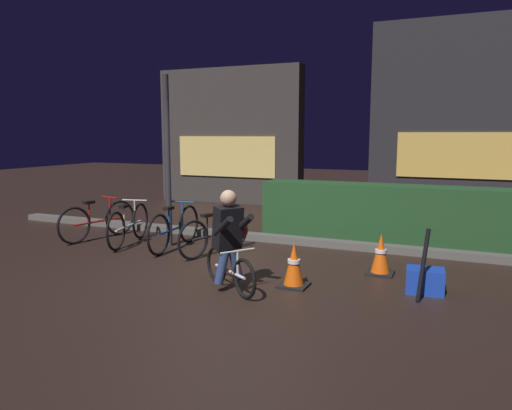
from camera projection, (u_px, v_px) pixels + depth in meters
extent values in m
plane|color=black|center=(225.00, 275.00, 6.65)|extent=(40.00, 40.00, 0.00)
cube|color=#56544F|center=(281.00, 239.00, 8.64)|extent=(12.00, 0.24, 0.12)
cube|color=#214723|center=(394.00, 213.00, 8.68)|extent=(4.80, 0.70, 1.01)
cube|color=#383330|center=(230.00, 136.00, 13.51)|extent=(4.16, 0.50, 3.69)
cube|color=#F2D172|center=(226.00, 157.00, 13.35)|extent=(2.91, 0.04, 1.10)
cube|color=#262328|center=(471.00, 116.00, 11.68)|extent=(4.72, 0.50, 4.66)
cube|color=#E5B751|center=(469.00, 156.00, 11.57)|extent=(3.30, 0.04, 1.10)
cylinder|color=#2D2D33|center=(168.00, 162.00, 8.19)|extent=(0.10, 0.10, 2.88)
torus|color=black|center=(120.00, 218.00, 9.25)|extent=(0.19, 0.65, 0.66)
torus|color=black|center=(74.00, 226.00, 8.46)|extent=(0.19, 0.65, 0.66)
cylinder|color=#B21919|center=(98.00, 221.00, 8.86)|extent=(0.25, 0.97, 0.04)
cylinder|color=#B21919|center=(89.00, 213.00, 8.69)|extent=(0.03, 0.03, 0.37)
cube|color=black|center=(89.00, 202.00, 8.67)|extent=(0.14, 0.22, 0.05)
cylinder|color=#B21919|center=(110.00, 208.00, 9.05)|extent=(0.03, 0.03, 0.42)
cylinder|color=#B21919|center=(109.00, 197.00, 9.02)|extent=(0.45, 0.12, 0.02)
torus|color=black|center=(140.00, 221.00, 8.95)|extent=(0.19, 0.65, 0.66)
torus|color=black|center=(116.00, 231.00, 7.99)|extent=(0.19, 0.65, 0.66)
cylinder|color=silver|center=(129.00, 226.00, 8.47)|extent=(0.26, 0.96, 0.04)
cylinder|color=silver|center=(124.00, 217.00, 8.28)|extent=(0.03, 0.03, 0.37)
cube|color=black|center=(124.00, 206.00, 8.25)|extent=(0.14, 0.22, 0.05)
cylinder|color=silver|center=(135.00, 212.00, 8.70)|extent=(0.03, 0.03, 0.41)
cylinder|color=silver|center=(134.00, 200.00, 8.67)|extent=(0.45, 0.13, 0.02)
torus|color=black|center=(189.00, 224.00, 8.60)|extent=(0.08, 0.67, 0.67)
torus|color=black|center=(159.00, 235.00, 7.67)|extent=(0.08, 0.67, 0.67)
cylinder|color=#19479E|center=(175.00, 229.00, 8.14)|extent=(0.09, 1.00, 0.04)
cylinder|color=#19479E|center=(169.00, 220.00, 7.95)|extent=(0.03, 0.03, 0.38)
cube|color=black|center=(169.00, 208.00, 7.92)|extent=(0.11, 0.21, 0.05)
cylinder|color=#19479E|center=(182.00, 214.00, 8.36)|extent=(0.03, 0.03, 0.42)
cylinder|color=#19479E|center=(182.00, 202.00, 8.33)|extent=(0.46, 0.05, 0.02)
torus|color=black|center=(235.00, 231.00, 8.10)|extent=(0.23, 0.60, 0.62)
torus|color=black|center=(193.00, 240.00, 7.41)|extent=(0.23, 0.60, 0.62)
cylinder|color=black|center=(215.00, 235.00, 7.76)|extent=(0.31, 0.89, 0.04)
cylinder|color=black|center=(207.00, 226.00, 7.61)|extent=(0.03, 0.03, 0.34)
cube|color=black|center=(207.00, 215.00, 7.59)|extent=(0.16, 0.22, 0.05)
cylinder|color=black|center=(226.00, 221.00, 7.92)|extent=(0.03, 0.03, 0.39)
cylinder|color=black|center=(226.00, 209.00, 7.89)|extent=(0.45, 0.16, 0.02)
cube|color=black|center=(294.00, 285.00, 6.15)|extent=(0.36, 0.36, 0.03)
cone|color=#EA560F|center=(294.00, 263.00, 6.11)|extent=(0.26, 0.26, 0.54)
cylinder|color=white|center=(294.00, 261.00, 6.11)|extent=(0.16, 0.16, 0.05)
cube|color=black|center=(380.00, 273.00, 6.69)|extent=(0.36, 0.36, 0.03)
cone|color=#EA560F|center=(381.00, 253.00, 6.65)|extent=(0.26, 0.26, 0.54)
cylinder|color=white|center=(381.00, 251.00, 6.65)|extent=(0.16, 0.16, 0.05)
cube|color=#193DB7|center=(425.00, 281.00, 5.89)|extent=(0.47, 0.36, 0.30)
torus|color=black|center=(244.00, 279.00, 5.67)|extent=(0.42, 0.31, 0.48)
torus|color=black|center=(216.00, 265.00, 6.25)|extent=(0.42, 0.31, 0.48)
cylinder|color=silver|center=(230.00, 271.00, 5.96)|extent=(0.60, 0.43, 0.04)
cylinder|color=silver|center=(225.00, 259.00, 6.04)|extent=(0.03, 0.03, 0.26)
cube|color=black|center=(225.00, 248.00, 6.02)|extent=(0.22, 0.20, 0.05)
cylinder|color=silver|center=(238.00, 263.00, 5.78)|extent=(0.03, 0.03, 0.30)
cylinder|color=silver|center=(238.00, 251.00, 5.75)|extent=(0.28, 0.39, 0.02)
cylinder|color=navy|center=(236.00, 265.00, 6.02)|extent=(0.21, 0.23, 0.42)
cylinder|color=navy|center=(222.00, 268.00, 5.91)|extent=(0.21, 0.23, 0.42)
cube|color=black|center=(228.00, 227.00, 5.91)|extent=(0.40, 0.41, 0.54)
sphere|color=tan|center=(228.00, 198.00, 5.84)|extent=(0.20, 0.20, 0.20)
cylinder|color=black|center=(244.00, 224.00, 5.86)|extent=(0.37, 0.29, 0.29)
cylinder|color=black|center=(223.00, 226.00, 5.72)|extent=(0.37, 0.29, 0.29)
ellipsoid|color=maroon|center=(239.00, 229.00, 6.08)|extent=(0.35, 0.31, 0.24)
cylinder|color=black|center=(423.00, 265.00, 5.63)|extent=(0.12, 0.32, 0.82)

